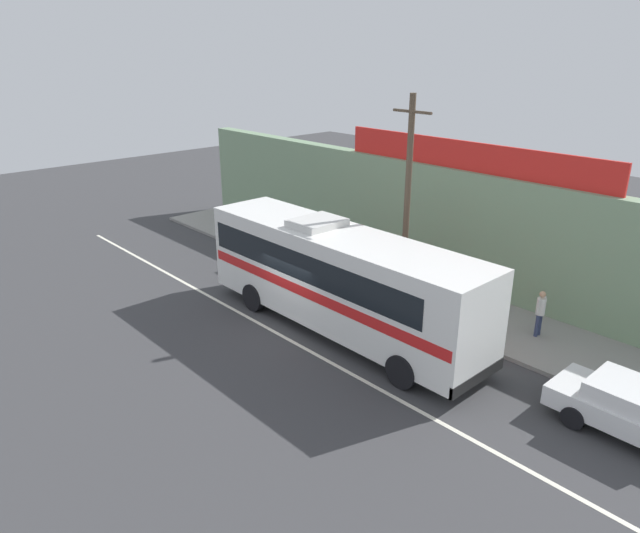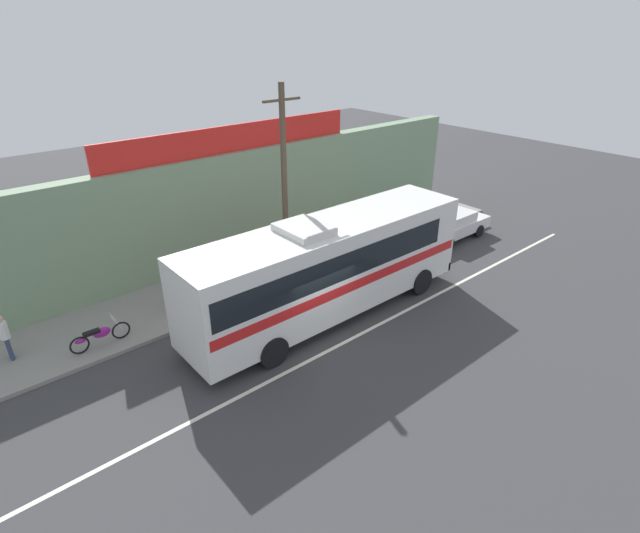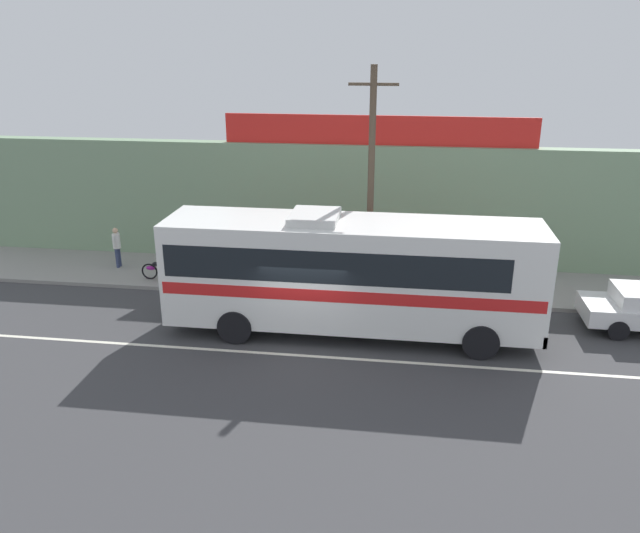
% 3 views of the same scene
% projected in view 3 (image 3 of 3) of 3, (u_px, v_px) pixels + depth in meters
% --- Properties ---
extents(ground_plane, '(70.00, 70.00, 0.00)m').
position_uv_depth(ground_plane, '(305.00, 343.00, 18.70)').
color(ground_plane, '#3A3A3D').
extents(sidewalk_slab, '(30.00, 3.60, 0.14)m').
position_uv_depth(sidewalk_slab, '(327.00, 279.00, 23.52)').
color(sidewalk_slab, gray).
rests_on(sidewalk_slab, ground_plane).
extents(storefront_facade, '(30.00, 0.70, 4.80)m').
position_uv_depth(storefront_facade, '(334.00, 205.00, 24.73)').
color(storefront_facade, gray).
rests_on(storefront_facade, ground_plane).
extents(storefront_billboard, '(11.80, 0.12, 1.10)m').
position_uv_depth(storefront_billboard, '(378.00, 130.00, 23.51)').
color(storefront_billboard, red).
rests_on(storefront_billboard, storefront_facade).
extents(road_center_stripe, '(30.00, 0.14, 0.01)m').
position_uv_depth(road_center_stripe, '(301.00, 355.00, 17.95)').
color(road_center_stripe, silver).
rests_on(road_center_stripe, ground_plane).
extents(intercity_bus, '(11.17, 2.65, 3.78)m').
position_uv_depth(intercity_bus, '(349.00, 270.00, 18.71)').
color(intercity_bus, white).
rests_on(intercity_bus, ground_plane).
extents(utility_pole, '(1.60, 0.22, 7.70)m').
position_uv_depth(utility_pole, '(371.00, 182.00, 20.72)').
color(utility_pole, brown).
rests_on(utility_pole, sidewalk_slab).
extents(motorcycle_red, '(1.95, 0.56, 0.94)m').
position_uv_depth(motorcycle_red, '(166.00, 269.00, 23.09)').
color(motorcycle_red, black).
rests_on(motorcycle_red, sidewalk_slab).
extents(motorcycle_blue, '(1.83, 0.56, 0.94)m').
position_uv_depth(motorcycle_blue, '(259.00, 273.00, 22.71)').
color(motorcycle_blue, black).
rests_on(motorcycle_blue, sidewalk_slab).
extents(pedestrian_by_curb, '(0.30, 0.48, 1.59)m').
position_uv_depth(pedestrian_by_curb, '(117.00, 244.00, 24.30)').
color(pedestrian_by_curb, navy).
rests_on(pedestrian_by_curb, sidewalk_slab).
extents(pedestrian_far_left, '(0.30, 0.48, 1.61)m').
position_uv_depth(pedestrian_far_left, '(500.00, 260.00, 22.56)').
color(pedestrian_far_left, navy).
rests_on(pedestrian_far_left, sidewalk_slab).
extents(pedestrian_near_shop, '(0.30, 0.48, 1.68)m').
position_uv_depth(pedestrian_near_shop, '(248.00, 250.00, 23.44)').
color(pedestrian_near_shop, navy).
rests_on(pedestrian_near_shop, sidewalk_slab).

